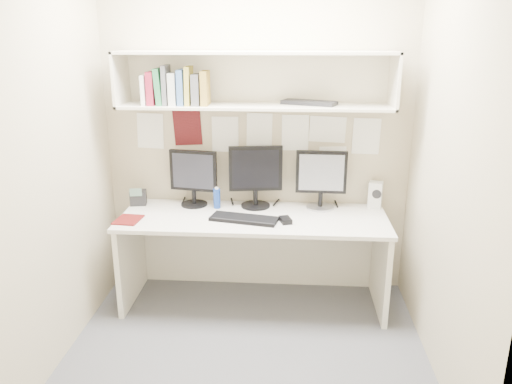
# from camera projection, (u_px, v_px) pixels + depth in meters

# --- Properties ---
(floor) EXTENTS (2.40, 2.00, 0.01)m
(floor) POSITION_uv_depth(u_px,v_px,m) (247.00, 351.00, 3.35)
(floor) COLOR #4C4C52
(floor) RESTS_ON ground
(wall_back) EXTENTS (2.40, 0.02, 2.60)m
(wall_back) POSITION_uv_depth(u_px,v_px,m) (257.00, 132.00, 3.91)
(wall_back) COLOR tan
(wall_back) RESTS_ON ground
(wall_front) EXTENTS (2.40, 0.02, 2.60)m
(wall_front) POSITION_uv_depth(u_px,v_px,m) (223.00, 225.00, 2.01)
(wall_front) COLOR tan
(wall_front) RESTS_ON ground
(wall_left) EXTENTS (0.02, 2.00, 2.60)m
(wall_left) POSITION_uv_depth(u_px,v_px,m) (50.00, 160.00, 3.04)
(wall_left) COLOR tan
(wall_left) RESTS_ON ground
(wall_right) EXTENTS (0.02, 2.00, 2.60)m
(wall_right) POSITION_uv_depth(u_px,v_px,m) (452.00, 167.00, 2.88)
(wall_right) COLOR tan
(wall_right) RESTS_ON ground
(desk) EXTENTS (2.00, 0.70, 0.73)m
(desk) POSITION_uv_depth(u_px,v_px,m) (254.00, 260.00, 3.86)
(desk) COLOR silver
(desk) RESTS_ON floor
(overhead_hutch) EXTENTS (2.00, 0.38, 0.40)m
(overhead_hutch) POSITION_uv_depth(u_px,v_px,m) (256.00, 79.00, 3.65)
(overhead_hutch) COLOR silver
(overhead_hutch) RESTS_ON wall_back
(pinned_papers) EXTENTS (1.92, 0.01, 0.48)m
(pinned_papers) POSITION_uv_depth(u_px,v_px,m) (257.00, 139.00, 3.92)
(pinned_papers) COLOR white
(pinned_papers) RESTS_ON wall_back
(monitor_left) EXTENTS (0.38, 0.21, 0.44)m
(monitor_left) POSITION_uv_depth(u_px,v_px,m) (193.00, 175.00, 3.92)
(monitor_left) COLOR black
(monitor_left) RESTS_ON desk
(monitor_center) EXTENTS (0.42, 0.23, 0.49)m
(monitor_center) POSITION_uv_depth(u_px,v_px,m) (256.00, 174.00, 3.88)
(monitor_center) COLOR black
(monitor_center) RESTS_ON desk
(monitor_right) EXTENTS (0.39, 0.21, 0.46)m
(monitor_right) POSITION_uv_depth(u_px,v_px,m) (321.00, 177.00, 3.85)
(monitor_right) COLOR #A5A5AA
(monitor_right) RESTS_ON desk
(keyboard) EXTENTS (0.52, 0.27, 0.02)m
(keyboard) POSITION_uv_depth(u_px,v_px,m) (244.00, 219.00, 3.65)
(keyboard) COLOR black
(keyboard) RESTS_ON desk
(mouse) EXTENTS (0.10, 0.13, 0.04)m
(mouse) POSITION_uv_depth(u_px,v_px,m) (285.00, 220.00, 3.61)
(mouse) COLOR black
(mouse) RESTS_ON desk
(speaker) EXTENTS (0.13, 0.13, 0.20)m
(speaker) POSITION_uv_depth(u_px,v_px,m) (375.00, 195.00, 3.91)
(speaker) COLOR silver
(speaker) RESTS_ON desk
(blue_bottle) EXTENTS (0.05, 0.05, 0.17)m
(blue_bottle) POSITION_uv_depth(u_px,v_px,m) (217.00, 198.00, 3.90)
(blue_bottle) COLOR navy
(blue_bottle) RESTS_ON desk
(maroon_notebook) EXTENTS (0.19, 0.23, 0.01)m
(maroon_notebook) POSITION_uv_depth(u_px,v_px,m) (128.00, 220.00, 3.65)
(maroon_notebook) COLOR #550F0E
(maroon_notebook) RESTS_ON desk
(desk_phone) EXTENTS (0.14, 0.13, 0.15)m
(desk_phone) POSITION_uv_depth(u_px,v_px,m) (138.00, 197.00, 3.98)
(desk_phone) COLOR black
(desk_phone) RESTS_ON desk
(book_stack) EXTENTS (0.48, 0.18, 0.28)m
(book_stack) POSITION_uv_depth(u_px,v_px,m) (176.00, 88.00, 3.61)
(book_stack) COLOR white
(book_stack) RESTS_ON overhead_hutch
(hutch_tray) EXTENTS (0.43, 0.29, 0.03)m
(hutch_tray) POSITION_uv_depth(u_px,v_px,m) (309.00, 103.00, 3.66)
(hutch_tray) COLOR black
(hutch_tray) RESTS_ON overhead_hutch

